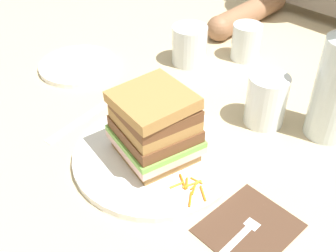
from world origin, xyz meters
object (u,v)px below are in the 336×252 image
(empty_tumbler_1, at_px, (190,45))
(side_plate, at_px, (78,66))
(main_plate, at_px, (156,155))
(juice_glass, at_px, (266,103))
(fork, at_px, (240,236))
(sandwich, at_px, (155,126))
(empty_tumbler_0, at_px, (246,42))
(knife, at_px, (86,117))
(napkin_dark, at_px, (249,228))

(empty_tumbler_1, height_order, side_plate, empty_tumbler_1)
(main_plate, relative_size, juice_glass, 2.86)
(fork, relative_size, juice_glass, 1.72)
(sandwich, height_order, juice_glass, sandwich)
(sandwich, bearing_deg, fork, -9.47)
(fork, bearing_deg, empty_tumbler_0, 125.02)
(knife, height_order, empty_tumbler_1, empty_tumbler_1)
(empty_tumbler_1, bearing_deg, knife, -90.65)
(main_plate, distance_m, empty_tumbler_0, 0.40)
(sandwich, relative_size, empty_tumbler_0, 1.85)
(fork, bearing_deg, empty_tumbler_1, 139.86)
(fork, bearing_deg, main_plate, 170.37)
(knife, bearing_deg, juice_glass, 41.75)
(sandwich, xyz_separation_m, juice_glass, (0.07, 0.21, -0.03))
(sandwich, relative_size, fork, 0.91)
(sandwich, relative_size, side_plate, 0.87)
(fork, distance_m, empty_tumbler_1, 0.49)
(main_plate, xyz_separation_m, side_plate, (-0.34, 0.09, -0.00))
(napkin_dark, relative_size, fork, 0.79)
(empty_tumbler_0, distance_m, side_plate, 0.38)
(main_plate, bearing_deg, napkin_dark, -3.26)
(sandwich, xyz_separation_m, napkin_dark, (0.20, -0.01, -0.07))
(main_plate, distance_m, juice_glass, 0.23)
(empty_tumbler_1, bearing_deg, empty_tumbler_0, 52.80)
(empty_tumbler_0, xyz_separation_m, side_plate, (-0.24, -0.29, -0.04))
(sandwich, distance_m, empty_tumbler_1, 0.33)
(sandwich, relative_size, napkin_dark, 1.16)
(napkin_dark, bearing_deg, juice_glass, 119.47)
(fork, bearing_deg, knife, 176.69)
(sandwich, xyz_separation_m, empty_tumbler_1, (-0.17, 0.28, -0.03))
(empty_tumbler_0, bearing_deg, main_plate, -76.19)
(napkin_dark, bearing_deg, main_plate, 176.74)
(empty_tumbler_0, xyz_separation_m, empty_tumbler_1, (-0.08, -0.10, 0.00))
(fork, bearing_deg, sandwich, 170.53)
(juice_glass, bearing_deg, empty_tumbler_0, 133.99)
(main_plate, distance_m, napkin_dark, 0.20)
(empty_tumbler_1, bearing_deg, fork, -40.14)
(main_plate, height_order, empty_tumbler_0, empty_tumbler_0)
(juice_glass, bearing_deg, fork, -62.84)
(fork, bearing_deg, napkin_dark, 89.77)
(napkin_dark, xyz_separation_m, juice_glass, (-0.13, 0.22, 0.04))
(empty_tumbler_0, relative_size, side_plate, 0.47)
(sandwich, height_order, knife, sandwich)
(napkin_dark, height_order, empty_tumbler_0, empty_tumbler_0)
(main_plate, height_order, napkin_dark, main_plate)
(knife, xyz_separation_m, empty_tumbler_0, (0.08, 0.40, 0.04))
(juice_glass, height_order, side_plate, juice_glass)
(napkin_dark, relative_size, side_plate, 0.75)
(napkin_dark, height_order, side_plate, side_plate)
(empty_tumbler_1, bearing_deg, juice_glass, -15.65)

